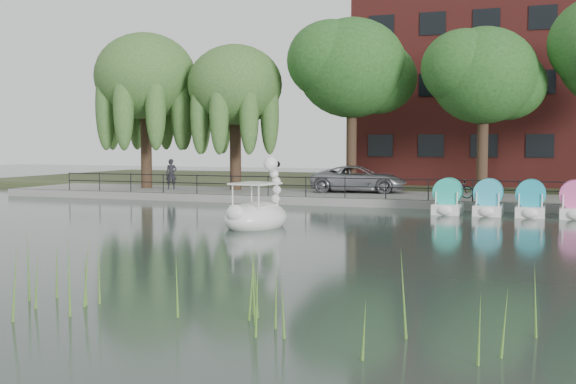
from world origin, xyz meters
The scene contains 16 objects.
ground_plane centered at (0.00, 0.00, 0.00)m, with size 120.00×120.00×0.00m, color #34403A.
promenade centered at (0.00, 16.00, 0.20)m, with size 40.00×6.00×0.40m, color gray.
kerb centered at (0.00, 13.05, 0.20)m, with size 40.00×0.25×0.40m, color gray.
land_strip centered at (0.00, 30.00, 0.18)m, with size 60.00×22.00×0.36m, color #47512D.
railing centered at (0.00, 13.25, 1.15)m, with size 32.00×0.05×1.00m.
apartment_building centered at (7.00, 29.97, 9.36)m, with size 20.00×10.07×18.00m.
willow_left centered at (-13.00, 16.50, 6.87)m, with size 5.88×5.88×9.01m.
willow_mid centered at (-7.50, 17.00, 6.25)m, with size 5.32×5.32×8.15m.
broadleaf_center centered at (-1.00, 18.00, 7.06)m, with size 6.00×6.00×9.25m.
broadleaf_right centered at (6.00, 17.50, 6.39)m, with size 5.40×5.40×8.32m.
minivan centered at (-0.38, 17.19, 1.22)m, with size 5.88×2.70×1.64m, color gray.
bicycle centered at (4.99, 14.88, 0.90)m, with size 1.72×0.60×1.00m, color gray.
pedestrian centered at (-11.05, 15.97, 1.39)m, with size 0.71×0.48×1.98m, color black.
swan_boat centered at (-0.63, 3.80, 0.56)m, with size 2.42×3.31×2.56m.
pedal_boat_row centered at (8.56, 11.28, 0.61)m, with size 7.95×1.70×1.40m.
reed_bank centered at (2.00, -9.50, 0.60)m, with size 24.00×2.40×1.20m.
Camera 1 is at (9.50, -20.22, 3.11)m, focal length 45.00 mm.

